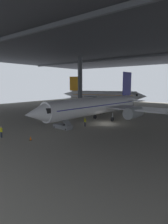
{
  "coord_description": "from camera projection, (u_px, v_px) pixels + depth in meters",
  "views": [
    {
      "loc": [
        20.33,
        -32.8,
        7.86
      ],
      "look_at": [
        -2.97,
        -3.11,
        2.49
      ],
      "focal_mm": 31.12,
      "sensor_mm": 36.0,
      "label": 1
    }
  ],
  "objects": [
    {
      "name": "airplane_main",
      "position": [
        98.0,
        106.0,
        41.31
      ],
      "size": [
        33.58,
        34.75,
        10.95
      ],
      "color": "white",
      "rests_on": "ground_plane"
    },
    {
      "name": "baggage_tug",
      "position": [
        100.0,
        112.0,
        52.55
      ],
      "size": [
        1.47,
        2.3,
        0.9
      ],
      "color": "yellow",
      "rests_on": "ground_plane"
    },
    {
      "name": "hangar_structure",
      "position": [
        136.0,
        43.0,
        47.31
      ],
      "size": [
        121.0,
        99.0,
        18.47
      ],
      "color": "#4C4F54",
      "rests_on": "ground_plane"
    },
    {
      "name": "boarding_stairs",
      "position": [
        63.0,
        124.0,
        34.93
      ],
      "size": [
        4.18,
        1.74,
        4.55
      ],
      "color": "slate",
      "rests_on": "ground_plane"
    },
    {
      "name": "traffic_cone_orange",
      "position": [
        31.0,
        138.0,
        27.52
      ],
      "size": [
        0.36,
        0.36,
        0.6
      ],
      "color": "black",
      "rests_on": "ground_plane"
    },
    {
      "name": "crew_worker_near_nose",
      "position": [
        1.0,
        131.0,
        28.72
      ],
      "size": [
        0.55,
        0.24,
        1.75
      ],
      "color": "#232838",
      "rests_on": "ground_plane"
    },
    {
      "name": "crew_worker_by_stairs",
      "position": [
        85.0,
        121.0,
        36.47
      ],
      "size": [
        0.5,
        0.36,
        1.69
      ],
      "color": "#232838",
      "rests_on": "ground_plane"
    },
    {
      "name": "ground_plane",
      "position": [
        105.0,
        124.0,
        39.08
      ],
      "size": [
        110.0,
        110.0,
        0.0
      ],
      "primitive_type": "plane",
      "color": "gray"
    },
    {
      "name": "airplane_distant",
      "position": [
        101.0,
        95.0,
        79.58
      ],
      "size": [
        35.06,
        34.57,
        11.19
      ],
      "color": "white",
      "rests_on": "ground_plane"
    }
  ]
}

